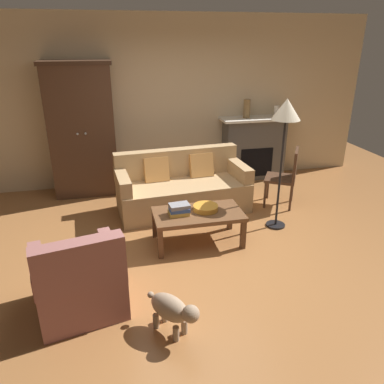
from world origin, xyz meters
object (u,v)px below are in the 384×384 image
Objects in this scene: mantel_vase_bronze at (247,109)px; armchair_near_left at (79,282)px; coffee_table at (198,216)px; book_stack at (179,209)px; fruit_bowl at (206,208)px; side_chair_wooden at (287,174)px; floor_lamp at (286,117)px; fireplace at (254,148)px; armoire at (82,130)px; dog at (172,309)px; mantel_vase_cream at (277,111)px; couch at (182,189)px.

armchair_near_left is at bearing -131.48° from mantel_vase_bronze.
book_stack is (-0.24, -0.01, 0.12)m from coffee_table.
book_stack is (-0.35, -0.05, 0.04)m from fruit_bowl.
coffee_table is at bearing 2.66° from book_stack.
floor_lamp is (-0.42, -0.62, 0.99)m from side_chair_wooden.
fireplace is 2.99m from armoire.
armchair_near_left is 0.92m from dog.
coffee_table is 0.27m from book_stack.
mantel_vase_cream is 0.11× the size of floor_lamp.
coffee_table is at bearing 68.57° from dog.
dog is (0.79, -0.48, -0.07)m from armchair_near_left.
couch is 1.86m from floor_lamp.
couch is at bearing 56.13° from armchair_near_left.
dog is (-1.96, -3.58, -1.03)m from mantel_vase_bronze.
fruit_bowl is (1.51, -2.00, -0.60)m from armoire.
mantel_vase_cream reaches higher than coffee_table.
dog is (-0.35, -1.47, -0.24)m from book_stack.
coffee_table is (1.40, -2.04, -0.69)m from armoire.
book_stack is 0.29× the size of side_chair_wooden.
floor_lamp reaches higher than mantel_vase_cream.
mantel_vase_bronze is at bearing -174.31° from fireplace.
armoire reaches higher than fruit_bowl.
mantel_vase_cream is at bearing 74.45° from side_chair_wooden.
floor_lamp reaches higher than armchair_near_left.
mantel_vase_cream reaches higher than couch.
mantel_vase_cream is (1.82, 2.06, 0.76)m from fruit_bowl.
armoire is 3.71m from dog.
couch is 2.20× the size of side_chair_wooden.
floor_lamp is at bearing -35.76° from armoire.
armoire is 3.26m from side_chair_wooden.
book_stack reaches higher than coffee_table.
dog is at bearing -120.68° from fireplace.
side_chair_wooden is at bearing 56.01° from floor_lamp.
fruit_bowl is 1.82m from armchair_near_left.
dog is (-2.16, -2.30, -0.27)m from side_chair_wooden.
couch is 6.37× the size of fruit_bowl.
floor_lamp is (1.15, -0.86, 1.18)m from couch.
book_stack is (-1.79, -2.13, -0.08)m from fireplace.
dog is at bearing -136.02° from floor_lamp.
side_chair_wooden reaches higher than fruit_bowl.
armoire is at bearing 145.03° from couch.
fruit_bowl is at bearing -53.03° from armoire.
side_chair_wooden is at bearing -22.36° from armoire.
coffee_table reaches higher than dog.
fruit_bowl is at bearing 35.19° from armchair_near_left.
floor_lamp reaches higher than book_stack.
couch is (1.41, -0.98, -0.74)m from armoire.
mantel_vase_cream is (2.17, 2.11, 0.73)m from book_stack.
armoire is 6.60× the size of mantel_vase_bronze.
mantel_vase_cream is 4.62m from armchair_near_left.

